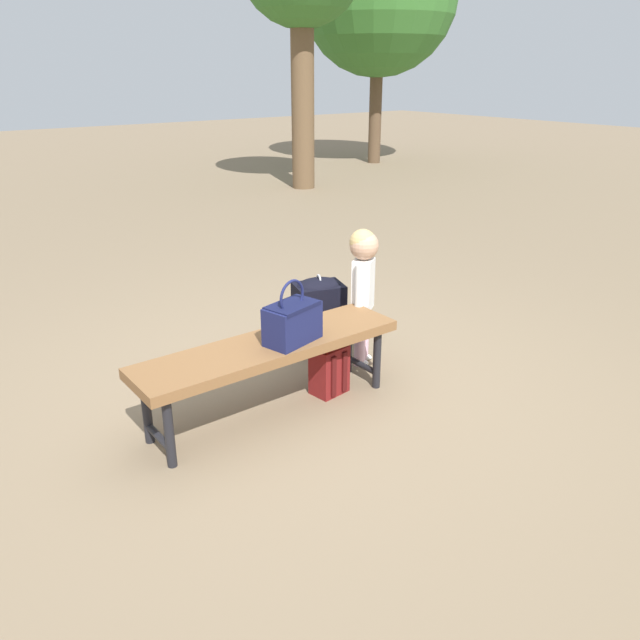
{
  "coord_description": "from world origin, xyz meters",
  "views": [
    {
      "loc": [
        -2.05,
        -2.85,
        1.89
      ],
      "look_at": [
        0.08,
        -0.01,
        0.45
      ],
      "focal_mm": 35.03,
      "sensor_mm": 36.0,
      "label": 1
    }
  ],
  "objects_px": {
    "handbag": "(292,321)",
    "backpack_small": "(329,366)",
    "backpack_large": "(319,313)",
    "park_bench": "(270,352)",
    "child_standing": "(363,276)"
  },
  "relations": [
    {
      "from": "child_standing",
      "to": "backpack_large",
      "type": "relative_size",
      "value": 1.66
    },
    {
      "from": "handbag",
      "to": "backpack_large",
      "type": "bearing_deg",
      "value": 43.67
    },
    {
      "from": "backpack_large",
      "to": "backpack_small",
      "type": "height_order",
      "value": "backpack_large"
    },
    {
      "from": "handbag",
      "to": "backpack_small",
      "type": "distance_m",
      "value": 0.51
    },
    {
      "from": "backpack_large",
      "to": "backpack_small",
      "type": "relative_size",
      "value": 1.58
    },
    {
      "from": "park_bench",
      "to": "child_standing",
      "type": "height_order",
      "value": "child_standing"
    },
    {
      "from": "park_bench",
      "to": "backpack_small",
      "type": "relative_size",
      "value": 4.48
    },
    {
      "from": "handbag",
      "to": "backpack_large",
      "type": "xyz_separation_m",
      "value": [
        0.64,
        0.61,
        -0.29
      ]
    },
    {
      "from": "park_bench",
      "to": "backpack_small",
      "type": "bearing_deg",
      "value": -0.76
    },
    {
      "from": "child_standing",
      "to": "backpack_large",
      "type": "xyz_separation_m",
      "value": [
        -0.1,
        0.34,
        -0.34
      ]
    },
    {
      "from": "handbag",
      "to": "child_standing",
      "type": "distance_m",
      "value": 0.8
    },
    {
      "from": "park_bench",
      "to": "backpack_large",
      "type": "bearing_deg",
      "value": 35.99
    },
    {
      "from": "park_bench",
      "to": "handbag",
      "type": "bearing_deg",
      "value": -29.62
    },
    {
      "from": "park_bench",
      "to": "handbag",
      "type": "distance_m",
      "value": 0.22
    },
    {
      "from": "backpack_large",
      "to": "backpack_small",
      "type": "bearing_deg",
      "value": -121.16
    }
  ]
}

